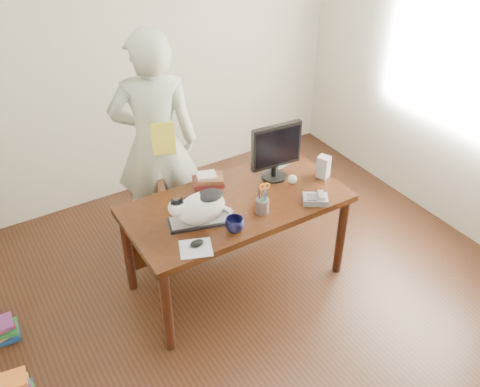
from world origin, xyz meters
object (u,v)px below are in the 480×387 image
person (155,144)px  book_pile_b (0,331)px  monitor (276,149)px  desk (231,213)px  pen_cup (262,204)px  speaker (323,167)px  keyboard (202,220)px  coffee_mug (235,224)px  baseball (292,179)px  calculator (276,160)px  phone (316,199)px  cat (199,207)px  mouse (197,243)px  book_stack (208,180)px

person → book_pile_b: 1.75m
monitor → person: 0.96m
desk → book_pile_b: size_ratio=6.20×
monitor → pen_cup: 0.49m
book_pile_b → speaker: bearing=-9.5°
speaker → monitor: bearing=127.2°
keyboard → speaker: size_ratio=2.79×
pen_cup → coffee_mug: pen_cup is taller
coffee_mug → speaker: size_ratio=0.73×
coffee_mug → pen_cup: bearing=15.8°
pen_cup → baseball: pen_cup is taller
keyboard → pen_cup: pen_cup is taller
pen_cup → calculator: size_ratio=1.16×
coffee_mug → person: bearing=94.2°
pen_cup → book_pile_b: 2.03m
person → phone: bearing=145.1°
desk → pen_cup: bearing=-72.6°
coffee_mug → desk: bearing=63.1°
cat → speaker: (1.07, 0.02, -0.04)m
cat → calculator: size_ratio=2.16×
phone → person: person is taller
coffee_mug → phone: (0.66, -0.02, -0.02)m
cat → person: size_ratio=0.24×
phone → speaker: bearing=76.7°
desk → keyboard: keyboard is taller
phone → baseball: 0.28m
desk → coffee_mug: size_ratio=12.55×
phone → cat: bearing=-161.3°
cat → phone: cat is taller
speaker → book_pile_b: 2.61m
mouse → phone: (0.95, -0.01, 0.00)m
monitor → baseball: 0.26m
pen_cup → desk: bearing=107.4°
baseball → book_stack: 0.63m
coffee_mug → baseball: (0.67, 0.26, -0.02)m
keyboard → person: 0.89m
coffee_mug → book_stack: size_ratio=0.47×
coffee_mug → speaker: (0.92, 0.22, 0.04)m
monitor → calculator: size_ratio=2.17×
book_stack → baseball: bearing=-6.8°
pen_cup → speaker: pen_cup is taller
mouse → book_pile_b: (-1.25, 0.64, -0.70)m
speaker → calculator: speaker is taller
coffee_mug → book_pile_b: size_ratio=0.49×
book_stack → desk: bearing=-51.9°
pen_cup → mouse: (-0.56, -0.08, -0.04)m
calculator → person: person is taller
phone → book_stack: size_ratio=0.80×
mouse → cat: bearing=78.9°
speaker → keyboard: bearing=156.5°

